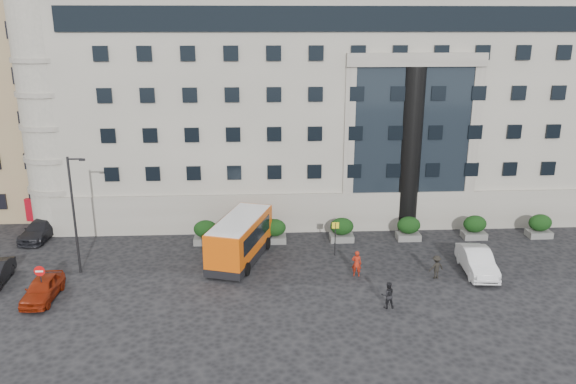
% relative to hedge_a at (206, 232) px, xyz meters
% --- Properties ---
extents(ground, '(120.00, 120.00, 0.00)m').
position_rel_hedge_a_xyz_m(ground, '(4.00, -7.80, -0.93)').
color(ground, black).
rests_on(ground, ground).
extents(civic_building, '(44.00, 24.00, 18.00)m').
position_rel_hedge_a_xyz_m(civic_building, '(10.00, 14.20, 8.07)').
color(civic_building, gray).
rests_on(civic_building, ground).
extents(entrance_column, '(1.80, 1.80, 13.00)m').
position_rel_hedge_a_xyz_m(entrance_column, '(16.00, 2.50, 5.57)').
color(entrance_column, black).
rests_on(entrance_column, ground).
extents(apartment_far, '(13.00, 13.00, 22.00)m').
position_rel_hedge_a_xyz_m(apartment_far, '(-23.00, 30.20, 10.07)').
color(apartment_far, brown).
rests_on(apartment_far, ground).
extents(hedge_a, '(1.80, 1.26, 1.84)m').
position_rel_hedge_a_xyz_m(hedge_a, '(0.00, 0.00, 0.00)').
color(hedge_a, '#5F5F5C').
rests_on(hedge_a, ground).
extents(hedge_b, '(1.80, 1.26, 1.84)m').
position_rel_hedge_a_xyz_m(hedge_b, '(5.20, 0.00, 0.00)').
color(hedge_b, '#5F5F5C').
rests_on(hedge_b, ground).
extents(hedge_c, '(1.80, 1.26, 1.84)m').
position_rel_hedge_a_xyz_m(hedge_c, '(10.40, 0.00, 0.00)').
color(hedge_c, '#5F5F5C').
rests_on(hedge_c, ground).
extents(hedge_d, '(1.80, 1.26, 1.84)m').
position_rel_hedge_a_xyz_m(hedge_d, '(15.60, 0.00, 0.00)').
color(hedge_d, '#5F5F5C').
rests_on(hedge_d, ground).
extents(hedge_e, '(1.80, 1.26, 1.84)m').
position_rel_hedge_a_xyz_m(hedge_e, '(20.80, 0.00, 0.00)').
color(hedge_e, '#5F5F5C').
rests_on(hedge_e, ground).
extents(hedge_f, '(1.80, 1.26, 1.84)m').
position_rel_hedge_a_xyz_m(hedge_f, '(26.00, 0.00, 0.00)').
color(hedge_f, '#5F5F5C').
rests_on(hedge_f, ground).
extents(street_lamp, '(1.16, 0.18, 8.00)m').
position_rel_hedge_a_xyz_m(street_lamp, '(-7.94, -4.80, 3.44)').
color(street_lamp, '#262628').
rests_on(street_lamp, ground).
extents(bus_stop_sign, '(0.50, 0.08, 2.52)m').
position_rel_hedge_a_xyz_m(bus_stop_sign, '(9.50, -2.80, 0.80)').
color(bus_stop_sign, '#262628').
rests_on(bus_stop_sign, ground).
extents(no_entry_sign, '(0.64, 0.16, 2.32)m').
position_rel_hedge_a_xyz_m(no_entry_sign, '(-9.00, -8.84, 0.72)').
color(no_entry_sign, '#262628').
rests_on(no_entry_sign, ground).
extents(minibus, '(4.69, 7.79, 3.07)m').
position_rel_hedge_a_xyz_m(minibus, '(2.72, -3.23, 0.76)').
color(minibus, '#CF4E09').
rests_on(minibus, ground).
extents(red_truck, '(3.63, 6.24, 3.16)m').
position_rel_hedge_a_xyz_m(red_truck, '(-13.42, 7.71, 0.69)').
color(red_truck, maroon).
rests_on(red_truck, ground).
extents(parked_car_a, '(1.70, 4.15, 1.41)m').
position_rel_hedge_a_xyz_m(parked_car_a, '(-9.09, -8.54, -0.22)').
color(parked_car_a, maroon).
rests_on(parked_car_a, ground).
extents(parked_car_c, '(2.38, 4.94, 1.39)m').
position_rel_hedge_a_xyz_m(parked_car_c, '(-13.00, 1.81, -0.24)').
color(parked_car_c, black).
rests_on(parked_car_c, ground).
extents(parked_car_d, '(2.53, 5.12, 1.40)m').
position_rel_hedge_a_xyz_m(parked_car_d, '(-13.00, 8.20, -0.23)').
color(parked_car_d, black).
rests_on(parked_car_d, ground).
extents(white_taxi, '(2.14, 5.09, 1.64)m').
position_rel_hedge_a_xyz_m(white_taxi, '(18.61, -6.23, -0.11)').
color(white_taxi, silver).
rests_on(white_taxi, ground).
extents(pedestrian_a, '(0.73, 0.56, 1.78)m').
position_rel_hedge_a_xyz_m(pedestrian_a, '(10.46, -6.31, -0.04)').
color(pedestrian_a, maroon).
rests_on(pedestrian_a, ground).
extents(pedestrian_b, '(0.84, 0.68, 1.64)m').
position_rel_hedge_a_xyz_m(pedestrian_b, '(11.56, -10.72, -0.11)').
color(pedestrian_b, black).
rests_on(pedestrian_b, ground).
extents(pedestrian_c, '(1.15, 0.83, 1.59)m').
position_rel_hedge_a_xyz_m(pedestrian_c, '(15.63, -6.93, -0.13)').
color(pedestrian_c, black).
rests_on(pedestrian_c, ground).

